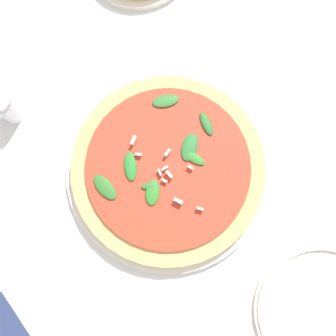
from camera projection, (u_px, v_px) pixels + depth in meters
name	position (u px, v px, depth m)	size (l,w,h in m)	color
ground_plane	(195.00, 187.00, 0.70)	(6.00, 6.00, 0.00)	silver
pizza_arugula_main	(168.00, 170.00, 0.69)	(0.30, 0.30, 0.05)	silver
side_plate_white	(322.00, 312.00, 0.66)	(0.19, 0.19, 0.02)	silver
shaker_pepper	(7.00, 108.00, 0.69)	(0.03, 0.03, 0.07)	silver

